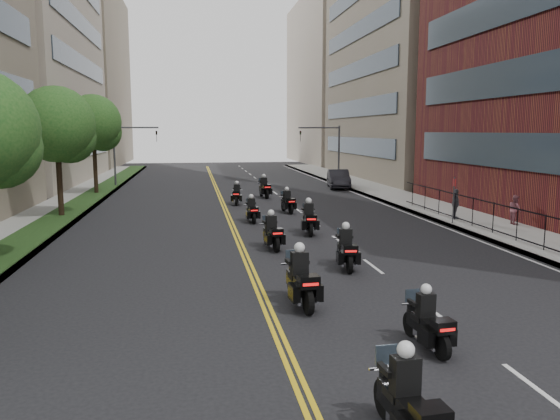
# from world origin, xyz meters

# --- Properties ---
(ground) EXTENTS (160.00, 160.00, 0.00)m
(ground) POSITION_xyz_m (0.00, 0.00, 0.00)
(ground) COLOR black
(ground) RESTS_ON ground
(sidewalk_right) EXTENTS (4.00, 90.00, 0.15)m
(sidewalk_right) POSITION_xyz_m (12.00, 25.00, 0.07)
(sidewalk_right) COLOR gray
(sidewalk_right) RESTS_ON ground
(sidewalk_left) EXTENTS (4.00, 90.00, 0.15)m
(sidewalk_left) POSITION_xyz_m (-12.00, 25.00, 0.07)
(sidewalk_left) COLOR gray
(sidewalk_left) RESTS_ON ground
(grass_strip) EXTENTS (2.00, 90.00, 0.04)m
(grass_strip) POSITION_xyz_m (-11.20, 25.00, 0.17)
(grass_strip) COLOR #1C3613
(grass_strip) RESTS_ON sidewalk_left
(building_right_tan) EXTENTS (15.11, 28.00, 30.00)m
(building_right_tan) POSITION_xyz_m (21.48, 48.00, 15.00)
(building_right_tan) COLOR #7D715B
(building_right_tan) RESTS_ON ground
(building_right_far) EXTENTS (15.00, 28.00, 26.00)m
(building_right_far) POSITION_xyz_m (21.50, 78.00, 13.00)
(building_right_far) COLOR #A69786
(building_right_far) RESTS_ON ground
(building_left_far) EXTENTS (16.00, 28.00, 26.00)m
(building_left_far) POSITION_xyz_m (-22.00, 78.00, 13.00)
(building_left_far) COLOR #7D715B
(building_left_far) RESTS_ON ground
(iron_fence) EXTENTS (0.05, 28.00, 1.50)m
(iron_fence) POSITION_xyz_m (11.00, 12.00, 0.90)
(iron_fence) COLOR black
(iron_fence) RESTS_ON sidewalk_right
(street_trees) EXTENTS (4.40, 38.40, 7.98)m
(street_trees) POSITION_xyz_m (-11.05, 18.61, 5.13)
(street_trees) COLOR #302315
(street_trees) RESTS_ON ground
(traffic_signal_right) EXTENTS (4.09, 0.20, 5.60)m
(traffic_signal_right) POSITION_xyz_m (9.54, 42.00, 3.70)
(traffic_signal_right) COLOR #3F3F44
(traffic_signal_right) RESTS_ON ground
(traffic_signal_left) EXTENTS (4.09, 0.20, 5.60)m
(traffic_signal_left) POSITION_xyz_m (-9.54, 42.00, 3.70)
(traffic_signal_left) COLOR #3F3F44
(traffic_signal_left) RESTS_ON ground
(motorcycle_0) EXTENTS (0.59, 2.35, 1.73)m
(motorcycle_0) POSITION_xyz_m (-0.12, -1.51, 0.68)
(motorcycle_0) COLOR black
(motorcycle_0) RESTS_ON ground
(motorcycle_1) EXTENTS (0.57, 2.10, 1.55)m
(motorcycle_1) POSITION_xyz_m (1.89, 2.22, 0.61)
(motorcycle_1) COLOR black
(motorcycle_1) RESTS_ON ground
(motorcycle_2) EXTENTS (0.66, 2.55, 1.88)m
(motorcycle_2) POSITION_xyz_m (-0.44, 5.82, 0.74)
(motorcycle_2) COLOR black
(motorcycle_2) RESTS_ON ground
(motorcycle_3) EXTENTS (0.66, 2.36, 1.75)m
(motorcycle_3) POSITION_xyz_m (2.09, 9.88, 0.69)
(motorcycle_3) COLOR black
(motorcycle_3) RESTS_ON ground
(motorcycle_4) EXTENTS (0.67, 2.32, 1.72)m
(motorcycle_4) POSITION_xyz_m (-0.15, 13.69, 0.68)
(motorcycle_4) COLOR black
(motorcycle_4) RESTS_ON ground
(motorcycle_5) EXTENTS (0.67, 2.45, 1.81)m
(motorcycle_5) POSITION_xyz_m (2.17, 16.86, 0.71)
(motorcycle_5) COLOR black
(motorcycle_5) RESTS_ON ground
(motorcycle_6) EXTENTS (0.54, 2.15, 1.58)m
(motorcycle_6) POSITION_xyz_m (-0.27, 20.84, 0.63)
(motorcycle_6) COLOR black
(motorcycle_6) RESTS_ON ground
(motorcycle_7) EXTENTS (0.67, 2.19, 1.62)m
(motorcycle_7) POSITION_xyz_m (2.34, 24.09, 0.64)
(motorcycle_7) COLOR black
(motorcycle_7) RESTS_ON ground
(motorcycle_8) EXTENTS (0.67, 2.23, 1.65)m
(motorcycle_8) POSITION_xyz_m (-0.49, 28.48, 0.65)
(motorcycle_8) COLOR black
(motorcycle_8) RESTS_ON ground
(motorcycle_9) EXTENTS (0.71, 2.47, 1.82)m
(motorcycle_9) POSITION_xyz_m (1.90, 31.96, 0.72)
(motorcycle_9) COLOR black
(motorcycle_9) RESTS_ON ground
(parked_sedan) EXTENTS (2.55, 5.23, 1.65)m
(parked_sedan) POSITION_xyz_m (9.40, 37.93, 0.83)
(parked_sedan) COLOR black
(parked_sedan) RESTS_ON ground
(pedestrian_b) EXTENTS (0.69, 0.83, 1.57)m
(pedestrian_b) POSITION_xyz_m (13.50, 17.12, 0.93)
(pedestrian_b) COLOR #93505C
(pedestrian_b) RESTS_ON sidewalk_right
(pedestrian_c) EXTENTS (0.54, 1.04, 1.70)m
(pedestrian_c) POSITION_xyz_m (11.20, 19.30, 1.00)
(pedestrian_c) COLOR #46484E
(pedestrian_c) RESTS_ON sidewalk_right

